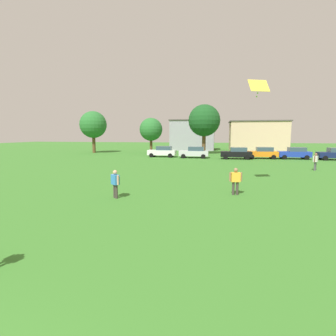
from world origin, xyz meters
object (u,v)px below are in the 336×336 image
Objects in this scene: parked_car_silver_1 at (194,152)px; parked_car_white_0 at (162,151)px; adult_bystander at (236,179)px; tree_far_right at (204,121)px; kite at (259,86)px; parked_car_black_2 at (237,153)px; parked_car_blue_4 at (295,153)px; bystander_near_trees at (115,182)px; tree_far_left at (93,125)px; parked_car_orange_3 at (263,153)px; tree_center at (151,130)px; parked_car_navy_5 at (335,154)px; bystander_midfield at (316,160)px.

parked_car_white_0 is at bearing -8.45° from parked_car_silver_1.
tree_far_right reaches higher than adult_bystander.
kite is 21.07m from parked_car_black_2.
adult_bystander is at bearing 68.11° from parked_car_blue_4.
bystander_near_trees is 0.20× the size of tree_far_left.
tree_far_left is (-33.91, 6.73, 4.42)m from parked_car_blue_4.
tree_center reaches higher than parked_car_orange_3.
tree_far_left is (-38.95, 7.33, 4.42)m from parked_car_navy_5.
parked_car_black_2 is at bearing 89.31° from kite.
parked_car_navy_5 is at bearing -15.04° from tree_center.
kite is 29.56m from tree_far_right.
bystander_midfield is 0.40× the size of parked_car_white_0.
parked_car_navy_5 is at bearing 4.48° from bystander_midfield.
parked_car_orange_3 is (14.82, -0.17, 0.00)m from parked_car_white_0.
bystander_near_trees is at bearing 96.03° from parked_car_white_0.
bystander_midfield is (15.00, 14.16, 0.08)m from bystander_near_trees.
tree_far_left is at bearing -24.78° from parked_car_white_0.
tree_far_right reaches higher than parked_car_blue_4.
tree_far_left is at bearing 93.00° from bystander_midfield.
parked_car_black_2 and parked_car_blue_4 have the same top height.
parked_car_navy_5 is (19.24, 0.20, 0.00)m from parked_car_silver_1.
adult_bystander is at bearing 100.47° from parked_car_silver_1.
bystander_midfield is 0.40× the size of parked_car_black_2.
parked_car_black_2 is 8.25m from parked_car_blue_4.
parked_car_silver_1 is 1.00× the size of parked_car_orange_3.
parked_car_navy_5 is (13.41, 21.09, -5.75)m from kite.
parked_car_orange_3 is 12.72m from tree_far_right.
parked_car_navy_5 is at bearing -23.81° from tree_far_right.
parked_car_orange_3 is (9.80, 0.58, 0.00)m from parked_car_silver_1.
kite is (-6.94, -9.38, 5.60)m from bystander_midfield.
tree_center is 9.68m from tree_far_right.
kite reaches higher than parked_car_silver_1.
tree_far_right is at bearing 85.71° from adult_bystander.
parked_car_black_2 and parked_car_navy_5 have the same top height.
parked_car_blue_4 is 0.67× the size of tree_center.
kite reaches higher than tree_center.
parked_car_navy_5 is (6.47, 11.72, -0.16)m from bystander_midfield.
parked_car_silver_1 and parked_car_blue_4 have the same top height.
parked_car_silver_1 is at bearing 3.37° from parked_car_orange_3.
bystander_midfield is at bearing 121.59° from parked_car_black_2.
bystander_near_trees is 0.18× the size of tree_far_right.
tree_center is (-8.55, 7.67, 3.50)m from parked_car_silver_1.
parked_car_black_2 is (-6.70, 10.89, -0.16)m from bystander_midfield.
tree_far_right is at bearing -23.81° from parked_car_navy_5.
parked_car_silver_1 is 9.72m from tree_far_right.
parked_car_white_0 and parked_car_blue_4 have the same top height.
kite is 0.33× the size of parked_car_navy_5.
parked_car_white_0 and parked_car_navy_5 have the same top height.
parked_car_black_2 is 11.41m from tree_far_right.
parked_car_silver_1 is at bearing 90.12° from adult_bystander.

